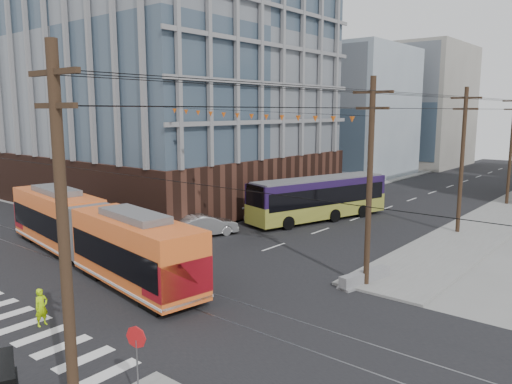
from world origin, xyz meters
TOP-DOWN VIEW (x-y plane):
  - ground at (0.00, 0.00)m, footprint 160.00×160.00m
  - office_building at (-22.00, 23.00)m, footprint 30.00×25.00m
  - bg_bldg_nw_near at (-17.00, 52.00)m, footprint 18.00×16.00m
  - bg_bldg_nw_far at (-14.00, 72.00)m, footprint 16.00×18.00m
  - utility_pole_near at (8.50, -6.00)m, footprint 0.30×0.30m
  - streetcar at (-6.12, 3.89)m, footprint 20.75×6.00m
  - city_bus at (-2.28, 23.31)m, footprint 6.42×13.53m
  - parked_car_silver at (-5.84, 13.20)m, footprint 3.35×5.19m
  - parked_car_white at (-5.89, 20.53)m, footprint 2.91×5.26m
  - parked_car_grey at (-5.08, 23.88)m, footprint 2.77×5.33m
  - pedestrian at (-0.12, -2.47)m, footprint 0.47×0.65m
  - stop_sign at (7.90, -3.47)m, footprint 0.92×0.92m
  - jersey_barrier at (8.30, 11.27)m, footprint 1.56×3.68m

SIDE VIEW (x-z plane):
  - ground at x=0.00m, z-range 0.00..0.00m
  - jersey_barrier at x=8.30m, z-range 0.00..0.72m
  - parked_car_grey at x=-5.08m, z-range 0.00..1.43m
  - parked_car_white at x=-5.89m, z-range 0.00..1.44m
  - parked_car_silver at x=-5.84m, z-range 0.00..1.61m
  - pedestrian at x=-0.12m, z-range 0.00..1.67m
  - stop_sign at x=7.90m, z-range 0.00..2.45m
  - city_bus at x=-2.28m, z-range 0.00..3.75m
  - streetcar at x=-6.12m, z-range 0.00..3.96m
  - utility_pole_near at x=8.50m, z-range 0.00..11.00m
  - bg_bldg_nw_near at x=-17.00m, z-range 0.00..18.00m
  - bg_bldg_nw_far at x=-14.00m, z-range 0.00..20.00m
  - office_building at x=-22.00m, z-range 0.00..28.60m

